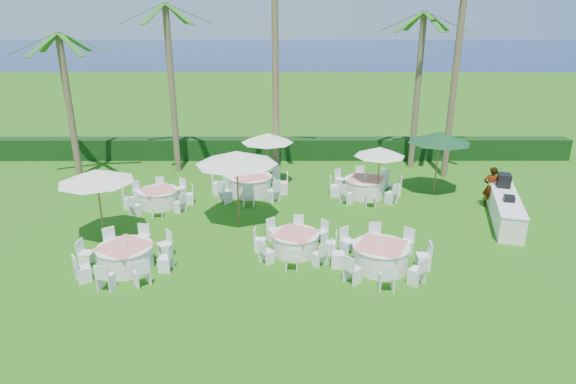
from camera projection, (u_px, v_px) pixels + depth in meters
name	position (u px, v px, depth m)	size (l,w,h in m)	color
ground	(263.00, 253.00, 16.68)	(120.00, 120.00, 0.00)	#225F10
hedge	(273.00, 149.00, 27.76)	(34.00, 1.00, 1.20)	black
ocean	(284.00, 53.00, 112.60)	(260.00, 260.00, 0.00)	#071748
banquet_table_a	(125.00, 257.00, 15.57)	(3.14, 3.14, 0.95)	white
banquet_table_b	(295.00, 242.00, 16.65)	(2.88, 2.88, 0.88)	white
banquet_table_c	(380.00, 256.00, 15.59)	(3.22, 3.22, 0.97)	white
banquet_table_d	(159.00, 197.00, 20.79)	(2.97, 2.97, 0.90)	white
banquet_table_e	(250.00, 184.00, 22.22)	(3.49, 3.49, 1.05)	white
banquet_table_f	(365.00, 187.00, 21.98)	(3.25, 3.25, 0.98)	white
umbrella_a	(96.00, 176.00, 17.02)	(2.69, 2.69, 2.66)	brown
umbrella_b	(237.00, 158.00, 18.36)	(3.19, 3.19, 2.93)	brown
umbrella_c	(267.00, 138.00, 22.78)	(2.48, 2.48, 2.57)	brown
umbrella_d	(380.00, 152.00, 21.22)	(2.26, 2.26, 2.35)	brown
umbrella_green	(440.00, 137.00, 21.63)	(2.82, 2.82, 2.89)	brown
buffet_table	(505.00, 208.00, 19.16)	(2.17, 4.57, 1.59)	white
staff_person	(491.00, 187.00, 20.51)	(0.66, 0.43, 1.80)	gray
palm_b	(171.00, 82.00, 24.17)	(4.32, 4.32, 8.41)	brown
palm_c	(275.00, 46.00, 22.37)	(4.38, 4.23, 11.98)	brown
palm_d	(418.00, 84.00, 24.95)	(4.23, 4.38, 8.05)	brown
palm_e	(456.00, 66.00, 23.00)	(4.38, 4.22, 10.09)	brown
palm_f	(68.00, 101.00, 22.84)	(4.29, 4.34, 7.12)	brown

